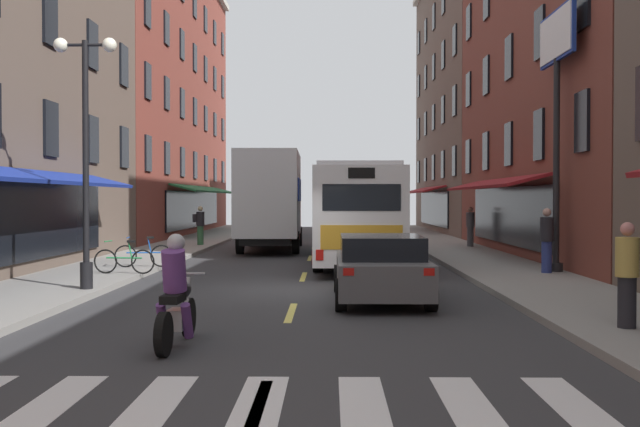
{
  "coord_description": "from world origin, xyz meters",
  "views": [
    {
      "loc": [
        0.75,
        -17.53,
        2.17
      ],
      "look_at": [
        0.42,
        5.68,
        1.71
      ],
      "focal_mm": 41.52,
      "sensor_mm": 36.0,
      "label": 1
    }
  ],
  "objects": [
    {
      "name": "ground_plane",
      "position": [
        0.0,
        0.0,
        -0.05
      ],
      "size": [
        34.8,
        80.0,
        0.1
      ],
      "primitive_type": "cube",
      "color": "#333335"
    },
    {
      "name": "lane_centre_dashes",
      "position": [
        0.0,
        -0.25,
        0.0
      ],
      "size": [
        0.14,
        73.9,
        0.01
      ],
      "color": "#DBCC4C",
      "rests_on": "ground"
    },
    {
      "name": "crosswalk_near",
      "position": [
        0.0,
        -10.0,
        0.0
      ],
      "size": [
        7.1,
        2.8,
        0.01
      ],
      "color": "silver",
      "rests_on": "ground"
    },
    {
      "name": "sidewalk_left",
      "position": [
        -5.9,
        0.0,
        0.07
      ],
      "size": [
        3.0,
        80.0,
        0.14
      ],
      "primitive_type": "cube",
      "color": "gray",
      "rests_on": "ground"
    },
    {
      "name": "sidewalk_right",
      "position": [
        5.9,
        0.0,
        0.07
      ],
      "size": [
        3.0,
        80.0,
        0.14
      ],
      "primitive_type": "cube",
      "color": "gray",
      "rests_on": "ground"
    },
    {
      "name": "billboard_sign",
      "position": [
        7.05,
        3.17,
        5.7
      ],
      "size": [
        0.4,
        2.92,
        7.29
      ],
      "color": "black",
      "rests_on": "sidewalk_right"
    },
    {
      "name": "transit_bus",
      "position": [
        1.55,
        7.99,
        1.68
      ],
      "size": [
        2.67,
        12.36,
        3.21
      ],
      "color": "white",
      "rests_on": "ground"
    },
    {
      "name": "box_truck",
      "position": [
        -1.74,
        13.37,
        2.07
      ],
      "size": [
        2.59,
        8.28,
        4.04
      ],
      "color": "#B21E19",
      "rests_on": "ground"
    },
    {
      "name": "sedan_near",
      "position": [
        1.82,
        -1.9,
        0.71
      ],
      "size": [
        1.96,
        4.35,
        1.4
      ],
      "color": "#515154",
      "rests_on": "ground"
    },
    {
      "name": "sedan_mid",
      "position": [
        -2.01,
        24.91,
        0.69
      ],
      "size": [
        1.97,
        4.72,
        1.32
      ],
      "color": "navy",
      "rests_on": "ground"
    },
    {
      "name": "motorcycle_rider",
      "position": [
        -1.5,
        -6.8,
        0.71
      ],
      "size": [
        0.62,
        2.07,
        1.66
      ],
      "color": "black",
      "rests_on": "ground"
    },
    {
      "name": "bicycle_near",
      "position": [
        -4.84,
        2.38,
        0.5
      ],
      "size": [
        1.71,
        0.48,
        0.91
      ],
      "color": "black",
      "rests_on": "sidewalk_left"
    },
    {
      "name": "bicycle_mid",
      "position": [
        -4.81,
        4.34,
        0.5
      ],
      "size": [
        1.71,
        0.48,
        0.91
      ],
      "color": "black",
      "rests_on": "sidewalk_left"
    },
    {
      "name": "pedestrian_near",
      "position": [
        -5.03,
        15.09,
        1.04
      ],
      "size": [
        0.52,
        0.37,
        1.71
      ],
      "rotation": [
        0.0,
        0.0,
        4.5
      ],
      "color": "#33663F",
      "rests_on": "sidewalk_left"
    },
    {
      "name": "pedestrian_mid",
      "position": [
        6.73,
        14.11,
        1.01
      ],
      "size": [
        0.36,
        0.36,
        1.7
      ],
      "rotation": [
        0.0,
        0.0,
        4.99
      ],
      "color": "#4C4C51",
      "rests_on": "sidewalk_right"
    },
    {
      "name": "pedestrian_far",
      "position": [
        5.41,
        -5.89,
        0.99
      ],
      "size": [
        0.36,
        0.36,
        1.66
      ],
      "rotation": [
        0.0,
        0.0,
        3.73
      ],
      "color": "black",
      "rests_on": "sidewalk_right"
    },
    {
      "name": "pedestrian_rear",
      "position": [
        6.69,
        2.82,
        1.06
      ],
      "size": [
        0.36,
        0.36,
        1.78
      ],
      "rotation": [
        0.0,
        0.0,
        1.42
      ],
      "color": "navy",
      "rests_on": "sidewalk_right"
    },
    {
      "name": "street_lamp_twin",
      "position": [
        -4.75,
        -0.98,
        3.25
      ],
      "size": [
        1.42,
        0.32,
        5.64
      ],
      "color": "black",
      "rests_on": "sidewalk_left"
    }
  ]
}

